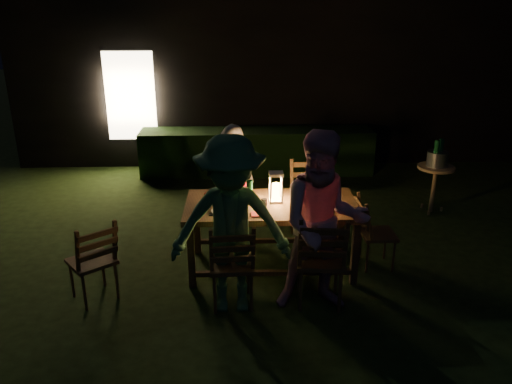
{
  "coord_description": "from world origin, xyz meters",
  "views": [
    {
      "loc": [
        -0.9,
        -5.06,
        2.92
      ],
      "look_at": [
        -0.66,
        0.41,
        0.86
      ],
      "focal_mm": 35.0,
      "sensor_mm": 36.0,
      "label": 1
    }
  ],
  "objects_px": {
    "chair_near_right": "(319,275)",
    "chair_far_left": "(233,220)",
    "ice_bucket": "(437,159)",
    "dining_table": "(272,210)",
    "lantern": "(276,189)",
    "bottle_bucket_b": "(440,155)",
    "chair_end": "(375,245)",
    "chair_spare": "(94,274)",
    "bottle_table": "(250,192)",
    "bottle_bucket_a": "(435,156)",
    "chair_near_left": "(232,278)",
    "person_opp_right": "(323,224)",
    "chair_far_right": "(309,216)",
    "person_house_side": "(233,183)",
    "side_table": "(436,172)",
    "person_opp_left": "(231,226)"
  },
  "relations": [
    {
      "from": "chair_near_right",
      "to": "bottle_bucket_a",
      "type": "relative_size",
      "value": 3.36
    },
    {
      "from": "chair_near_right",
      "to": "chair_far_left",
      "type": "bearing_deg",
      "value": 125.06
    },
    {
      "from": "person_opp_left",
      "to": "chair_spare",
      "type": "bearing_deg",
      "value": 171.9
    },
    {
      "from": "dining_table",
      "to": "chair_near_left",
      "type": "height_order",
      "value": "chair_near_left"
    },
    {
      "from": "chair_far_left",
      "to": "chair_near_left",
      "type": "bearing_deg",
      "value": 82.64
    },
    {
      "from": "chair_far_right",
      "to": "chair_spare",
      "type": "xyz_separation_m",
      "value": [
        -2.45,
        -1.36,
        -0.04
      ]
    },
    {
      "from": "chair_far_left",
      "to": "person_house_side",
      "type": "distance_m",
      "value": 0.5
    },
    {
      "from": "chair_near_left",
      "to": "person_opp_right",
      "type": "height_order",
      "value": "person_opp_right"
    },
    {
      "from": "chair_spare",
      "to": "lantern",
      "type": "xyz_separation_m",
      "value": [
        1.94,
        0.65,
        0.68
      ]
    },
    {
      "from": "chair_far_right",
      "to": "side_table",
      "type": "xyz_separation_m",
      "value": [
        1.97,
        0.83,
        0.31
      ]
    },
    {
      "from": "chair_near_right",
      "to": "chair_spare",
      "type": "xyz_separation_m",
      "value": [
        -2.33,
        0.18,
        -0.04
      ]
    },
    {
      "from": "chair_near_right",
      "to": "chair_spare",
      "type": "height_order",
      "value": "chair_near_right"
    },
    {
      "from": "person_opp_right",
      "to": "chair_spare",
      "type": "bearing_deg",
      "value": 175.0
    },
    {
      "from": "bottle_table",
      "to": "bottle_bucket_b",
      "type": "bearing_deg",
      "value": 30.01
    },
    {
      "from": "ice_bucket",
      "to": "bottle_bucket_b",
      "type": "height_order",
      "value": "bottle_bucket_b"
    },
    {
      "from": "bottle_bucket_a",
      "to": "chair_near_right",
      "type": "bearing_deg",
      "value": -131.15
    },
    {
      "from": "chair_far_right",
      "to": "chair_end",
      "type": "height_order",
      "value": "chair_far_right"
    },
    {
      "from": "dining_table",
      "to": "lantern",
      "type": "distance_m",
      "value": 0.25
    },
    {
      "from": "lantern",
      "to": "bottle_bucket_a",
      "type": "bearing_deg",
      "value": 31.82
    },
    {
      "from": "person_opp_right",
      "to": "chair_near_right",
      "type": "bearing_deg",
      "value": 92.2
    },
    {
      "from": "bottle_bucket_b",
      "to": "ice_bucket",
      "type": "bearing_deg",
      "value": -141.34
    },
    {
      "from": "dining_table",
      "to": "chair_far_left",
      "type": "bearing_deg",
      "value": 120.48
    },
    {
      "from": "chair_near_right",
      "to": "chair_far_right",
      "type": "height_order",
      "value": "chair_near_right"
    },
    {
      "from": "lantern",
      "to": "bottle_bucket_a",
      "type": "relative_size",
      "value": 1.09
    },
    {
      "from": "person_house_side",
      "to": "dining_table",
      "type": "bearing_deg",
      "value": 118.76
    },
    {
      "from": "chair_near_right",
      "to": "bottle_table",
      "type": "bearing_deg",
      "value": 136.87
    },
    {
      "from": "person_opp_right",
      "to": "ice_bucket",
      "type": "bearing_deg",
      "value": 49.82
    },
    {
      "from": "chair_far_right",
      "to": "side_table",
      "type": "distance_m",
      "value": 2.16
    },
    {
      "from": "lantern",
      "to": "ice_bucket",
      "type": "bearing_deg",
      "value": 31.97
    },
    {
      "from": "chair_spare",
      "to": "bottle_bucket_b",
      "type": "distance_m",
      "value": 5.03
    },
    {
      "from": "chair_far_left",
      "to": "chair_spare",
      "type": "bearing_deg",
      "value": 36.45
    },
    {
      "from": "bottle_bucket_b",
      "to": "bottle_bucket_a",
      "type": "bearing_deg",
      "value": -141.34
    },
    {
      "from": "chair_near_right",
      "to": "person_house_side",
      "type": "xyz_separation_m",
      "value": [
        -0.88,
        1.6,
        0.45
      ]
    },
    {
      "from": "dining_table",
      "to": "chair_spare",
      "type": "relative_size",
      "value": 2.06
    },
    {
      "from": "bottle_bucket_a",
      "to": "person_opp_right",
      "type": "bearing_deg",
      "value": -130.56
    },
    {
      "from": "ice_bucket",
      "to": "chair_far_left",
      "type": "bearing_deg",
      "value": -164.53
    },
    {
      "from": "chair_near_left",
      "to": "person_house_side",
      "type": "distance_m",
      "value": 1.66
    },
    {
      "from": "chair_near_left",
      "to": "dining_table",
      "type": "bearing_deg",
      "value": 55.67
    },
    {
      "from": "chair_near_right",
      "to": "side_table",
      "type": "height_order",
      "value": "chair_near_right"
    },
    {
      "from": "person_opp_right",
      "to": "side_table",
      "type": "height_order",
      "value": "person_opp_right"
    },
    {
      "from": "chair_end",
      "to": "ice_bucket",
      "type": "distance_m",
      "value": 2.14
    },
    {
      "from": "chair_spare",
      "to": "dining_table",
      "type": "bearing_deg",
      "value": -20.51
    },
    {
      "from": "chair_near_left",
      "to": "ice_bucket",
      "type": "distance_m",
      "value": 3.84
    },
    {
      "from": "bottle_table",
      "to": "bottle_bucket_a",
      "type": "bearing_deg",
      "value": 29.66
    },
    {
      "from": "person_house_side",
      "to": "bottle_bucket_a",
      "type": "xyz_separation_m",
      "value": [
        2.92,
        0.73,
        0.1
      ]
    },
    {
      "from": "chair_near_right",
      "to": "ice_bucket",
      "type": "bearing_deg",
      "value": 53.99
    },
    {
      "from": "bottle_bucket_a",
      "to": "bottle_bucket_b",
      "type": "height_order",
      "value": "same"
    },
    {
      "from": "person_house_side",
      "to": "person_opp_right",
      "type": "height_order",
      "value": "person_opp_right"
    },
    {
      "from": "side_table",
      "to": "bottle_bucket_a",
      "type": "xyz_separation_m",
      "value": [
        -0.05,
        -0.04,
        0.24
      ]
    },
    {
      "from": "person_house_side",
      "to": "bottle_bucket_a",
      "type": "distance_m",
      "value": 3.01
    }
  ]
}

